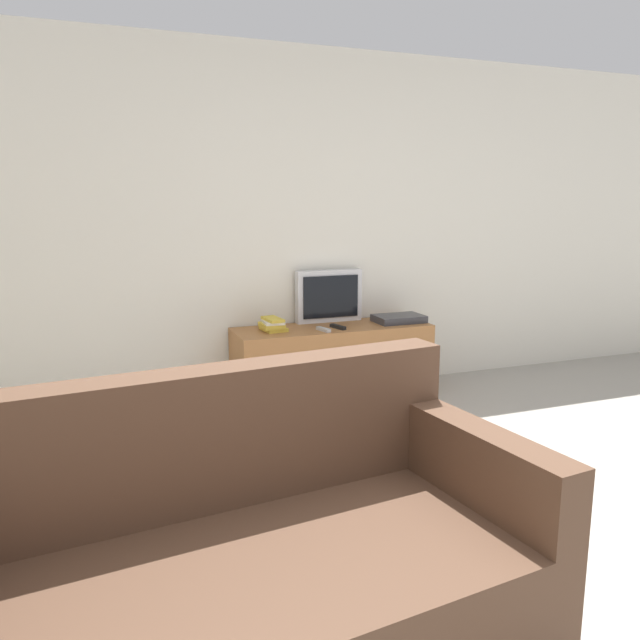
{
  "coord_description": "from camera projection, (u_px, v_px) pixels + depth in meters",
  "views": [
    {
      "loc": [
        -1.54,
        -1.5,
        1.48
      ],
      "look_at": [
        -0.07,
        2.33,
        0.7
      ],
      "focal_mm": 35.0,
      "sensor_mm": 36.0,
      "label": 1
    }
  ],
  "objects": [
    {
      "name": "couch",
      "position": [
        238.0,
        584.0,
        1.96
      ],
      "size": [
        2.0,
        1.12,
        0.91
      ],
      "rotation": [
        0.0,
        0.0,
        0.11
      ],
      "color": "#4C3323",
      "rests_on": "ground_plane"
    },
    {
      "name": "ground_plane",
      "position": [
        574.0,
        628.0,
        2.19
      ],
      "size": [
        14.0,
        14.0,
        0.0
      ],
      "primitive_type": "plane",
      "color": "#9E998E"
    },
    {
      "name": "remote_secondary",
      "position": [
        323.0,
        329.0,
        4.51
      ],
      "size": [
        0.07,
        0.15,
        0.02
      ],
      "rotation": [
        0.0,
        0.0,
        0.25
      ],
      "color": "#B7B7B7",
      "rests_on": "tv_stand"
    },
    {
      "name": "set_top_box",
      "position": [
        399.0,
        319.0,
        4.84
      ],
      "size": [
        0.38,
        0.25,
        0.05
      ],
      "color": "#333338",
      "rests_on": "tv_stand"
    },
    {
      "name": "television",
      "position": [
        329.0,
        296.0,
        4.83
      ],
      "size": [
        0.53,
        0.09,
        0.4
      ],
      "color": "silver",
      "rests_on": "tv_stand"
    },
    {
      "name": "tv_stand",
      "position": [
        332.0,
        362.0,
        4.73
      ],
      "size": [
        1.49,
        0.48,
        0.56
      ],
      "color": "#9E6638",
      "rests_on": "ground_plane"
    },
    {
      "name": "remote_on_stand",
      "position": [
        338.0,
        327.0,
        4.6
      ],
      "size": [
        0.08,
        0.16,
        0.02
      ],
      "rotation": [
        0.0,
        0.0,
        0.26
      ],
      "color": "black",
      "rests_on": "tv_stand"
    },
    {
      "name": "wall_back",
      "position": [
        295.0,
        226.0,
        4.73
      ],
      "size": [
        9.0,
        0.06,
        2.6
      ],
      "color": "silver",
      "rests_on": "ground_plane"
    },
    {
      "name": "book_stack",
      "position": [
        273.0,
        324.0,
        4.51
      ],
      "size": [
        0.18,
        0.24,
        0.1
      ],
      "color": "gold",
      "rests_on": "tv_stand"
    }
  ]
}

